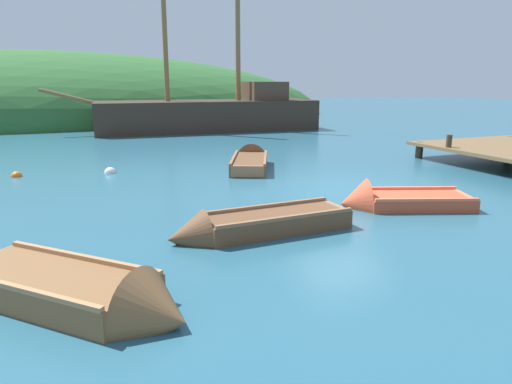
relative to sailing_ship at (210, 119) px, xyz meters
The scene contains 9 objects.
ground_plane 16.46m from the sailing_ship, 94.06° to the right, with size 120.00×120.00×0.00m, color #285B70.
shore_hill 16.82m from the sailing_ship, 128.31° to the left, with size 49.48×21.93×10.45m, color #2D602D.
sailing_ship is the anchor object (origin of this frame).
rowboat_far 19.62m from the sailing_ship, 104.56° to the right, with size 3.74×1.13×0.97m.
rowboat_portside 22.43m from the sailing_ship, 111.13° to the right, with size 3.32×3.42×1.15m.
rowboat_near_dock 18.44m from the sailing_ship, 93.30° to the right, with size 3.28×2.22×1.19m.
rowboat_outer_right 12.35m from the sailing_ship, 100.36° to the right, with size 2.53×3.79×1.09m.
buoy_orange 14.66m from the sailing_ship, 131.42° to the right, with size 0.34×0.34×0.34m, color orange.
buoy_white 13.43m from the sailing_ship, 121.00° to the right, with size 0.38×0.38×0.38m, color white.
Camera 1 is at (-6.95, -10.53, 2.93)m, focal length 32.19 mm.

